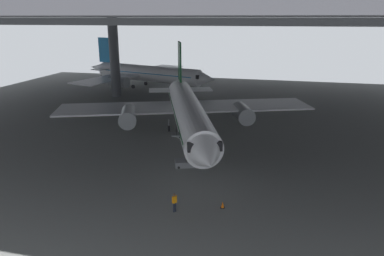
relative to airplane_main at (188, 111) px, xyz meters
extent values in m
plane|color=slate|center=(1.91, -3.56, -3.58)|extent=(110.00, 110.00, 0.00)
cylinder|color=#4C4F54|center=(-21.30, 22.31, 4.48)|extent=(1.99, 1.99, 16.12)
cube|color=#38383D|center=(1.91, 10.19, 13.13)|extent=(121.00, 99.00, 1.20)
cube|color=#4C4F54|center=(1.91, -14.56, 12.13)|extent=(115.50, 0.50, 0.70)
cube|color=#4C4F54|center=(1.91, 26.69, 12.13)|extent=(115.50, 0.50, 0.70)
cylinder|color=white|center=(0.22, -0.60, 0.02)|extent=(14.03, 29.47, 4.01)
cone|color=white|center=(5.97, -16.34, 0.02)|extent=(5.34, 5.87, 3.93)
cube|color=black|center=(5.10, -13.96, 0.52)|extent=(4.17, 3.81, 0.88)
cone|color=white|center=(-5.53, 15.14, 0.42)|extent=(5.41, 7.20, 3.41)
cube|color=#19592D|center=(-4.66, 12.76, 5.31)|extent=(1.73, 4.19, 6.56)
cube|color=white|center=(-1.65, 12.70, 0.62)|extent=(5.92, 4.83, 0.16)
cube|color=white|center=(-6.92, 10.77, 0.62)|extent=(5.92, 4.83, 0.16)
cube|color=white|center=(8.32, 7.51, -0.38)|extent=(18.26, 12.61, 0.24)
cylinder|color=#9EA3A8|center=(7.18, 4.78, -1.08)|extent=(4.13, 5.75, 2.49)
cube|color=white|center=(-11.21, 0.38, -0.38)|extent=(18.26, 12.61, 0.24)
cylinder|color=#9EA3A8|center=(-8.57, -0.97, -1.08)|extent=(4.13, 5.75, 2.49)
cube|color=#19592D|center=(0.22, -0.60, 0.32)|extent=(13.35, 27.44, 0.16)
cylinder|color=#9EA3A8|center=(3.66, -10.02, -2.33)|extent=(0.20, 0.20, 1.15)
cylinder|color=black|center=(3.66, -10.02, -3.13)|extent=(0.59, 0.95, 0.90)
cylinder|color=#9EA3A8|center=(1.67, 3.03, -2.33)|extent=(0.20, 0.20, 1.15)
cylinder|color=black|center=(1.67, 3.03, -3.13)|extent=(0.59, 0.95, 0.90)
cylinder|color=#9EA3A8|center=(-3.23, 1.25, -2.33)|extent=(0.20, 0.20, 1.15)
cylinder|color=black|center=(-3.23, 1.25, -3.13)|extent=(0.59, 0.95, 0.90)
cube|color=slate|center=(3.16, -10.40, -3.23)|extent=(4.25, 2.77, 0.70)
cube|color=slate|center=(3.16, -10.40, -1.33)|extent=(3.92, 2.49, 3.20)
cube|color=slate|center=(1.46, -11.02, 0.22)|extent=(1.48, 1.60, 0.12)
cylinder|color=black|center=(1.67, -11.58, 0.72)|extent=(0.06, 0.06, 1.00)
cylinder|color=black|center=(1.26, -10.45, 0.72)|extent=(0.06, 0.06, 1.00)
cylinder|color=black|center=(1.87, -11.61, -3.43)|extent=(0.32, 0.22, 0.30)
cylinder|color=black|center=(1.39, -10.30, -3.43)|extent=(0.32, 0.22, 0.30)
cylinder|color=black|center=(4.93, -10.50, -3.43)|extent=(0.32, 0.22, 0.30)
cylinder|color=black|center=(4.45, -9.18, -3.43)|extent=(0.32, 0.22, 0.30)
cylinder|color=#232838|center=(3.95, -20.67, -3.15)|extent=(0.14, 0.14, 0.87)
cylinder|color=#232838|center=(4.05, -20.52, -3.15)|extent=(0.14, 0.14, 0.87)
cube|color=orange|center=(4.00, -20.60, -2.41)|extent=(0.38, 0.42, 0.62)
cylinder|color=orange|center=(3.88, -20.79, -2.38)|extent=(0.09, 0.09, 0.58)
cylinder|color=orange|center=(4.12, -20.40, -2.38)|extent=(0.09, 0.09, 0.58)
sphere|color=brown|center=(4.00, -20.60, -1.97)|extent=(0.24, 0.24, 0.24)
cylinder|color=#232838|center=(4.22, -7.05, -3.17)|extent=(0.14, 0.14, 0.83)
cylinder|color=#232838|center=(4.15, -6.88, -3.17)|extent=(0.14, 0.14, 0.83)
cube|color=yellow|center=(4.19, -6.96, -2.46)|extent=(0.34, 0.42, 0.59)
cylinder|color=yellow|center=(4.27, -7.18, -2.43)|extent=(0.09, 0.09, 0.56)
cylinder|color=yellow|center=(4.10, -6.75, -2.43)|extent=(0.09, 0.09, 0.56)
sphere|color=beige|center=(4.19, -6.96, -2.04)|extent=(0.23, 0.23, 0.23)
cylinder|color=white|center=(-18.02, 32.96, -0.13)|extent=(27.48, 11.42, 3.70)
cone|color=white|center=(-3.21, 28.55, -0.13)|extent=(5.29, 4.74, 3.63)
cube|color=black|center=(-5.45, 29.22, 0.33)|extent=(3.38, 3.75, 0.81)
cone|color=white|center=(-32.83, 37.37, 0.24)|extent=(6.57, 4.70, 3.14)
cube|color=#1972B2|center=(-30.59, 36.70, 4.74)|extent=(3.94, 1.38, 6.05)
cube|color=white|center=(-28.88, 38.90, 0.42)|extent=(4.24, 5.38, 0.16)
cube|color=white|center=(-30.36, 33.94, 0.42)|extent=(4.24, 5.38, 0.16)
cube|color=white|center=(-19.56, 43.42, -0.50)|extent=(10.86, 16.75, 0.24)
cylinder|color=#9EA3A8|center=(-18.17, 41.07, -1.15)|extent=(5.26, 3.57, 2.29)
cube|color=white|center=(-25.04, 25.05, -0.50)|extent=(10.86, 16.75, 0.24)
cylinder|color=#9EA3A8|center=(-22.58, 26.25, -1.15)|extent=(5.26, 3.57, 2.29)
cube|color=#1972B2|center=(-18.02, 32.96, 0.14)|extent=(25.57, 10.91, 0.16)
cylinder|color=#9EA3A8|center=(-9.16, 30.32, -2.33)|extent=(0.20, 0.20, 1.15)
cylinder|color=black|center=(-9.16, 30.32, -3.13)|extent=(0.95, 0.54, 0.90)
cylinder|color=#9EA3A8|center=(-19.90, 36.08, -2.33)|extent=(0.20, 0.20, 1.15)
cylinder|color=black|center=(-19.90, 36.08, -3.13)|extent=(0.95, 0.54, 0.90)
cylinder|color=#9EA3A8|center=(-21.30, 31.38, -2.33)|extent=(0.20, 0.20, 1.15)
cylinder|color=black|center=(-21.30, 31.38, -3.13)|extent=(0.95, 0.54, 0.90)
cube|color=black|center=(7.93, -18.96, -3.56)|extent=(0.36, 0.36, 0.04)
cone|color=orange|center=(7.93, -18.96, -3.26)|extent=(0.30, 0.30, 0.56)
camera|label=1|loc=(11.92, -47.06, 12.49)|focal=33.64mm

